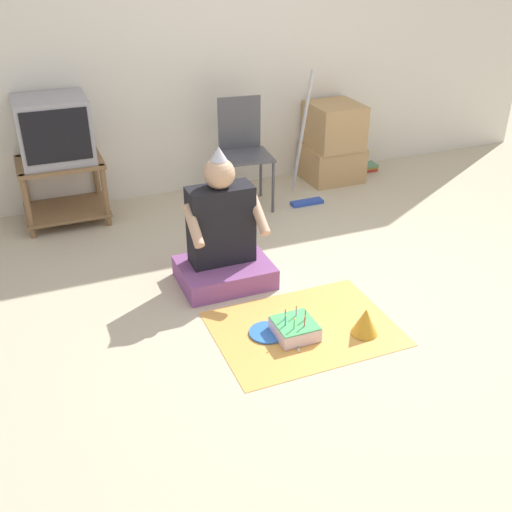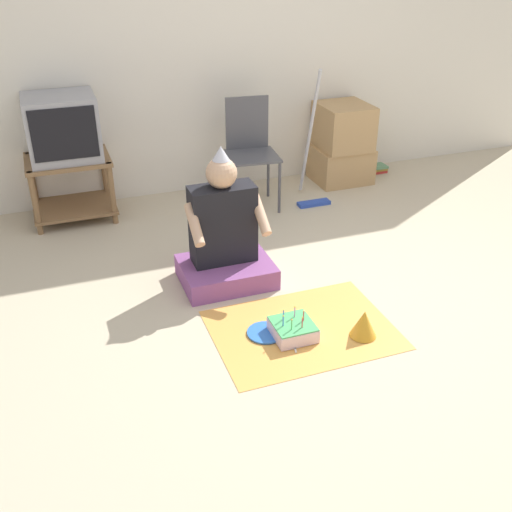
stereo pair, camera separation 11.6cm
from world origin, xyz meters
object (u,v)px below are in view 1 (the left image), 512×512
Objects in this scene: person_seated at (223,240)px; birthday_cake at (295,329)px; folding_chair at (243,145)px; tv at (54,129)px; cardboard_box_stack at (333,143)px; party_hat_blue at (365,321)px; book_pile at (367,167)px; paper_plate at (268,332)px; dust_mop at (304,166)px.

person_seated is 0.81m from birthday_cake.
birthday_cake is at bearing -102.35° from folding_chair.
tv is 2.43m from cardboard_box_stack.
cardboard_box_stack is at bearing 66.06° from party_hat_blue.
birthday_cake is at bearing -129.78° from book_pile.
tv is at bearing 113.38° from paper_plate.
paper_plate is at bearing -132.89° from book_pile.
dust_mop is at bearing 62.50° from birthday_cake.
folding_chair reaches higher than book_pile.
book_pile is at bearing 58.31° from party_hat_blue.
cardboard_box_stack is at bearing -0.28° from tv.
paper_plate is at bearing -66.62° from tv.
party_hat_blue reaches higher than paper_plate.
party_hat_blue is at bearing -22.02° from paper_plate.
dust_mop is 1.99m from paper_plate.
person_seated is at bearing 122.10° from party_hat_blue.
party_hat_blue is at bearing -113.94° from cardboard_box_stack.
party_hat_blue reaches higher than birthday_cake.
tv is at bearing 121.93° from party_hat_blue.
person_seated is 4.23× the size of paper_plate.
tv is at bearing 179.72° from cardboard_box_stack.
folding_chair is at bearing 63.05° from person_seated.
dust_mop is at bearing -142.46° from cardboard_box_stack.
birthday_cake reaches higher than paper_plate.
paper_plate is (-1.94, -2.09, -0.03)m from book_pile.
folding_chair is at bearing 77.65° from birthday_cake.
paper_plate is (0.03, -0.67, -0.29)m from person_seated.
folding_chair is 3.78× the size of birthday_cake.
person_seated is 5.60× the size of party_hat_blue.
book_pile is at bearing 50.22° from birthday_cake.
dust_mop reaches higher than book_pile.
tv is at bearing 171.65° from folding_chair.
person_seated is (-1.55, -1.35, -0.05)m from cardboard_box_stack.
dust_mop reaches higher than paper_plate.
person_seated is at bearing 102.87° from birthday_cake.
tv is 3.19× the size of party_hat_blue.
book_pile is at bearing 35.67° from person_seated.
book_pile is at bearing 47.11° from paper_plate.
person_seated is (-0.59, -1.15, -0.21)m from folding_chair.
paper_plate is at bearing 157.98° from party_hat_blue.
book_pile is 0.21× the size of person_seated.
person_seated is 1.06m from party_hat_blue.
person_seated is at bearing -116.95° from folding_chair.
dust_mop is at bearing -154.77° from book_pile.
birthday_cake is at bearing -28.83° from paper_plate.
dust_mop reaches higher than party_hat_blue.
cardboard_box_stack reaches higher than party_hat_blue.
cardboard_box_stack is 0.59m from dust_mop.
tv reaches higher than book_pile.
folding_chair is 2.00m from birthday_cake.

